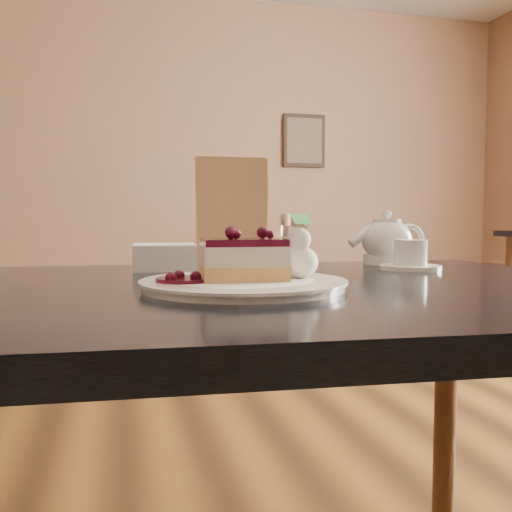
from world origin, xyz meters
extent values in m
cube|color=#A16D50|center=(0.00, 5.00, 1.50)|extent=(8.00, 0.02, 3.00)
cube|color=black|center=(1.80, 4.97, 1.60)|extent=(0.45, 0.03, 0.55)
cube|color=black|center=(0.01, 0.03, 0.69)|extent=(1.18, 0.82, 0.04)
cylinder|color=#4C311C|center=(0.54, 0.32, 0.34)|extent=(0.05, 0.05, 0.67)
cylinder|color=white|center=(0.01, -0.02, 0.72)|extent=(0.27, 0.27, 0.01)
cube|color=tan|center=(0.01, -0.02, 0.73)|extent=(0.12, 0.09, 0.02)
cube|color=beige|center=(0.01, -0.02, 0.76)|extent=(0.12, 0.09, 0.03)
cube|color=black|center=(0.01, -0.02, 0.77)|extent=(0.11, 0.08, 0.01)
ellipsoid|color=white|center=(0.09, -0.02, 0.75)|extent=(0.05, 0.05, 0.05)
cylinder|color=black|center=(-0.07, -0.02, 0.73)|extent=(0.08, 0.08, 0.01)
cylinder|color=white|center=(0.37, 0.19, 0.71)|extent=(0.11, 0.11, 0.01)
cylinder|color=white|center=(0.37, 0.19, 0.74)|extent=(0.06, 0.06, 0.05)
ellipsoid|color=white|center=(0.39, 0.31, 0.75)|extent=(0.10, 0.10, 0.09)
cylinder|color=white|center=(0.39, 0.31, 0.80)|extent=(0.06, 0.06, 0.01)
cylinder|color=white|center=(0.32, 0.31, 0.75)|extent=(0.06, 0.02, 0.05)
cube|color=beige|center=(0.05, 0.28, 0.81)|extent=(0.13, 0.04, 0.21)
cylinder|color=white|center=(0.19, 0.32, 0.75)|extent=(0.05, 0.05, 0.08)
cylinder|color=silver|center=(0.19, 0.32, 0.80)|extent=(0.06, 0.06, 0.02)
cube|color=white|center=(-0.07, 0.30, 0.73)|extent=(0.12, 0.12, 0.05)
cylinder|color=#4C311C|center=(2.45, 2.56, 0.34)|extent=(0.04, 0.04, 0.67)
camera|label=1|loc=(-0.16, -0.77, 0.81)|focal=40.00mm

